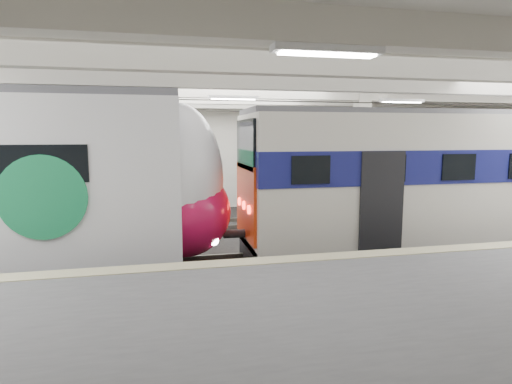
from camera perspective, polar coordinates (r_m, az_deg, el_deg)
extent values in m
cube|color=black|center=(12.63, -1.38, -9.93)|extent=(36.00, 24.00, 0.10)
cube|color=silver|center=(12.17, -1.47, 16.08)|extent=(36.00, 24.00, 0.20)
cube|color=beige|center=(21.96, -6.48, 4.99)|extent=(30.00, 0.10, 5.50)
cube|color=#545457|center=(6.64, 10.35, -21.55)|extent=(30.00, 7.00, 1.10)
cube|color=#BCB385|center=(9.27, 2.53, -9.04)|extent=(30.00, 0.50, 0.02)
cube|color=beige|center=(14.87, -15.16, 3.48)|extent=(0.50, 0.50, 5.50)
cube|color=beige|center=(16.55, 13.76, 3.94)|extent=(0.50, 0.50, 5.50)
cube|color=beige|center=(12.13, -1.47, 14.68)|extent=(30.00, 18.00, 0.50)
cube|color=#59544C|center=(12.60, -1.39, -9.36)|extent=(30.00, 1.52, 0.16)
cube|color=#59544C|center=(17.86, -4.81, -4.26)|extent=(30.00, 1.52, 0.16)
cylinder|color=black|center=(12.07, -1.46, 12.09)|extent=(30.00, 0.03, 0.03)
cylinder|color=black|center=(17.49, -4.99, 10.71)|extent=(30.00, 0.03, 0.03)
cube|color=white|center=(10.15, 0.78, 14.17)|extent=(26.00, 8.40, 0.12)
ellipsoid|color=white|center=(11.88, -10.32, 1.82)|extent=(2.46, 3.04, 4.09)
ellipsoid|color=#B50F3F|center=(12.02, -9.64, -2.52)|extent=(2.61, 3.10, 2.50)
cylinder|color=#1A8F53|center=(10.65, -26.59, -0.67)|extent=(1.92, 0.06, 1.92)
cube|color=beige|center=(14.98, 25.01, 1.78)|extent=(13.48, 2.96, 3.84)
cube|color=navy|center=(14.95, 25.11, 3.54)|extent=(13.52, 3.02, 0.93)
cube|color=#BB310C|center=(12.19, -1.36, -1.24)|extent=(0.08, 2.51, 2.11)
cube|color=black|center=(12.04, -1.38, 6.35)|extent=(0.08, 2.36, 1.38)
cube|color=#4C4C51|center=(14.93, 25.45, 9.43)|extent=(13.48, 2.31, 0.16)
cube|color=black|center=(15.31, 24.57, -5.94)|extent=(13.48, 2.07, 0.70)
cube|color=white|center=(18.20, -29.77, 2.02)|extent=(13.28, 2.94, 3.59)
cube|color=#1A8F53|center=(18.17, -29.87, 3.50)|extent=(13.32, 2.99, 0.76)
cube|color=#4C4C51|center=(18.14, -30.17, 7.97)|extent=(13.27, 2.46, 0.16)
cube|color=black|center=(18.47, -29.36, -4.14)|extent=(13.27, 2.65, 0.60)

